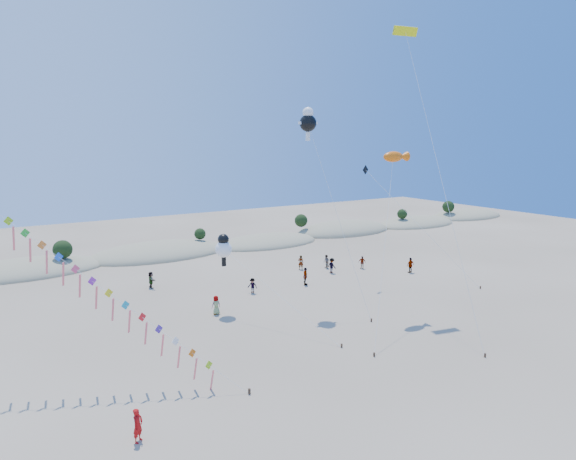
% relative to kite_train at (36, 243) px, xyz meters
% --- Properties ---
extents(ground, '(160.00, 160.00, 0.00)m').
position_rel_kite_train_xyz_m(ground, '(16.49, -14.11, -8.98)').
color(ground, '#7F6D58').
rests_on(ground, ground).
extents(dune_ridge, '(145.30, 11.49, 5.57)m').
position_rel_kite_train_xyz_m(dune_ridge, '(17.54, 31.03, -8.87)').
color(dune_ridge, gray).
rests_on(dune_ridge, ground).
extents(kite_train, '(19.09, 15.13, 17.40)m').
position_rel_kite_train_xyz_m(kite_train, '(0.00, 0.00, 0.00)').
color(kite_train, '#3F2D1E').
rests_on(kite_train, ground).
extents(fish_kite, '(9.66, 7.68, 14.19)m').
position_rel_kite_train_xyz_m(fish_kite, '(28.22, -0.99, 4.69)').
color(fish_kite, '#3F2D1E').
rests_on(fish_kite, ground).
extents(cartoon_kite_low, '(4.83, 12.58, 7.06)m').
position_rel_kite_train_xyz_m(cartoon_kite_low, '(14.90, 6.06, -3.12)').
color(cartoon_kite_low, '#3F2D1E').
rests_on(cartoon_kite_low, ground).
extents(cartoon_kite_high, '(2.62, 8.27, 18.05)m').
position_rel_kite_train_xyz_m(cartoon_kite_high, '(22.71, 4.52, 7.80)').
color(cartoon_kite_high, '#3F2D1E').
rests_on(cartoon_kite_high, ground).
extents(parafoil_kite, '(5.74, 14.19, 25.21)m').
position_rel_kite_train_xyz_m(parafoil_kite, '(30.91, 1.03, 15.29)').
color(parafoil_kite, '#3F2D1E').
rests_on(parafoil_kite, ground).
extents(dark_kite, '(8.90, 9.04, 12.62)m').
position_rel_kite_train_xyz_m(dark_kite, '(34.17, 4.59, -0.29)').
color(dark_kite, '#3F2D1E').
rests_on(dark_kite, ground).
extents(flyer_foreground, '(0.77, 0.75, 1.79)m').
position_rel_kite_train_xyz_m(flyer_foreground, '(3.17, -9.32, -8.09)').
color(flyer_foreground, '#B20E0E').
rests_on(flyer_foreground, ground).
extents(beachgoers, '(28.19, 11.96, 1.89)m').
position_rel_kite_train_xyz_m(beachgoers, '(24.90, 11.11, -8.13)').
color(beachgoers, slate).
rests_on(beachgoers, ground).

